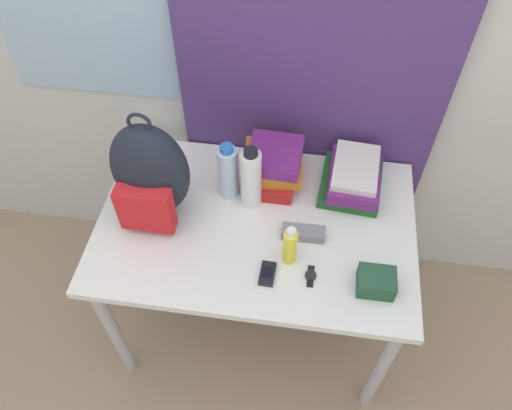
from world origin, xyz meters
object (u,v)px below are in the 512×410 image
(backpack, at_px, (150,174))
(wristwatch, at_px, (311,276))
(book_stack_left, at_px, (273,164))
(camera_pouch, at_px, (376,282))
(sports_bottle, at_px, (251,179))
(cell_phone, at_px, (267,274))
(sunglasses_case, at_px, (303,233))
(sunscreen_bottle, at_px, (290,246))
(water_bottle, at_px, (228,172))
(book_stack_center, at_px, (353,177))

(backpack, bearing_deg, wristwatch, -19.74)
(book_stack_left, relative_size, camera_pouch, 2.24)
(sports_bottle, xyz_separation_m, cell_phone, (0.10, -0.30, -0.12))
(sports_bottle, relative_size, wristwatch, 3.31)
(sports_bottle, bearing_deg, cell_phone, -71.68)
(cell_phone, height_order, sunglasses_case, sunglasses_case)
(sunscreen_bottle, distance_m, camera_pouch, 0.30)
(cell_phone, distance_m, sunglasses_case, 0.20)
(camera_pouch, xyz_separation_m, wristwatch, (-0.21, 0.01, -0.03))
(water_bottle, relative_size, cell_phone, 2.66)
(backpack, xyz_separation_m, camera_pouch, (0.78, -0.22, -0.15))
(sunglasses_case, bearing_deg, sunscreen_bottle, -110.73)
(sunscreen_bottle, bearing_deg, wristwatch, -36.61)
(cell_phone, distance_m, wristwatch, 0.14)
(book_stack_left, distance_m, sunscreen_bottle, 0.37)
(sports_bottle, height_order, cell_phone, sports_bottle)
(backpack, height_order, cell_phone, backpack)
(sunglasses_case, relative_size, camera_pouch, 1.27)
(backpack, relative_size, camera_pouch, 3.72)
(backpack, relative_size, water_bottle, 1.87)
(backpack, xyz_separation_m, book_stack_center, (0.69, 0.21, -0.13))
(book_stack_left, distance_m, camera_pouch, 0.58)
(cell_phone, bearing_deg, camera_pouch, 0.42)
(sports_bottle, bearing_deg, camera_pouch, -33.51)
(sunscreen_bottle, xyz_separation_m, camera_pouch, (0.28, -0.07, -0.04))
(water_bottle, bearing_deg, sports_bottle, -22.67)
(book_stack_center, xyz_separation_m, camera_pouch, (0.08, -0.42, -0.02))
(sunscreen_bottle, distance_m, sunglasses_case, 0.12)
(sports_bottle, xyz_separation_m, sunscreen_bottle, (0.16, -0.23, -0.05))
(sports_bottle, xyz_separation_m, camera_pouch, (0.45, -0.30, -0.09))
(water_bottle, relative_size, sunglasses_case, 1.57)
(backpack, xyz_separation_m, wristwatch, (0.57, -0.20, -0.18))
(sunscreen_bottle, xyz_separation_m, cell_phone, (-0.06, -0.07, -0.07))
(sunscreen_bottle, relative_size, cell_phone, 1.85)
(book_stack_center, bearing_deg, book_stack_left, 178.82)
(camera_pouch, bearing_deg, wristwatch, 176.81)
(cell_phone, bearing_deg, sunglasses_case, 59.61)
(book_stack_center, xyz_separation_m, water_bottle, (-0.45, -0.09, 0.06))
(book_stack_center, bearing_deg, sunscreen_bottle, -119.53)
(book_stack_center, height_order, sunscreen_bottle, sunscreen_bottle)
(sunglasses_case, distance_m, camera_pouch, 0.30)
(water_bottle, distance_m, camera_pouch, 0.63)
(book_stack_center, xyz_separation_m, sunscreen_bottle, (-0.20, -0.35, 0.02))
(cell_phone, bearing_deg, backpack, 153.00)
(backpack, relative_size, sports_bottle, 1.65)
(sunglasses_case, bearing_deg, book_stack_left, 118.16)
(sunscreen_bottle, bearing_deg, camera_pouch, -13.66)
(book_stack_center, bearing_deg, water_bottle, -168.85)
(book_stack_left, bearing_deg, wristwatch, -67.08)
(cell_phone, xyz_separation_m, camera_pouch, (0.35, 0.00, 0.03))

